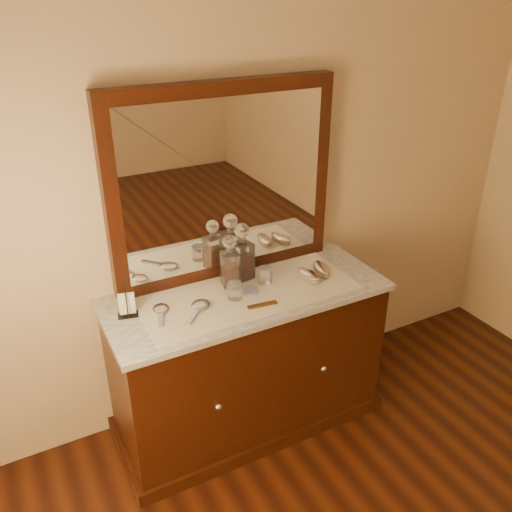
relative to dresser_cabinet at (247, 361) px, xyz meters
name	(u,v)px	position (x,y,z in m)	size (l,w,h in m)	color
dresser_cabinet	(247,361)	(0.00, 0.00, 0.00)	(1.40, 0.55, 0.82)	black
dresser_plinth	(248,413)	(0.00, 0.00, -0.37)	(1.46, 0.59, 0.08)	black
knob_left	(218,407)	(-0.30, -0.28, 0.04)	(0.04, 0.04, 0.04)	silver
knob_right	(323,369)	(0.30, -0.28, 0.04)	(0.04, 0.04, 0.04)	silver
marble_top	(247,295)	(0.00, 0.00, 0.42)	(1.44, 0.59, 0.03)	white
mirror_frame	(224,184)	(0.00, 0.25, 0.94)	(1.20, 0.08, 1.00)	black
mirror_glass	(227,186)	(0.00, 0.21, 0.94)	(1.06, 0.01, 0.86)	white
lace_runner	(249,293)	(0.00, -0.02, 0.44)	(1.10, 0.45, 0.00)	silver
pin_dish	(250,291)	(0.01, -0.02, 0.45)	(0.09, 0.09, 0.02)	silver
comb	(262,305)	(0.01, -0.15, 0.45)	(0.15, 0.03, 0.01)	brown
napkin_rack	(127,305)	(-0.59, 0.07, 0.50)	(0.10, 0.08, 0.14)	black
decanter_left	(230,266)	(-0.04, 0.10, 0.55)	(0.10, 0.10, 0.28)	maroon
decanter_right	(242,257)	(0.04, 0.14, 0.56)	(0.11, 0.11, 0.31)	maroon
brush_near	(309,275)	(0.35, -0.04, 0.47)	(0.10, 0.17, 0.04)	#98805D
brush_far	(322,269)	(0.44, -0.01, 0.47)	(0.10, 0.17, 0.04)	#98805D
hand_mirror_outer	(161,311)	(-0.45, 0.02, 0.45)	(0.11, 0.20, 0.02)	silver
hand_mirror_inner	(199,307)	(-0.27, -0.03, 0.45)	(0.19, 0.20, 0.02)	silver
tumblers	(250,283)	(0.02, 0.00, 0.49)	(0.28, 0.14, 0.08)	white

